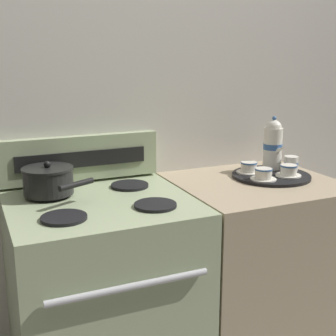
% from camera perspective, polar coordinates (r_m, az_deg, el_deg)
% --- Properties ---
extents(wall_back, '(6.00, 0.05, 2.20)m').
position_cam_1_polar(wall_back, '(2.21, -1.92, 4.66)').
color(wall_back, beige).
rests_on(wall_back, ground).
extents(stove, '(0.71, 0.67, 0.91)m').
position_cam_1_polar(stove, '(2.01, -7.78, -16.26)').
color(stove, '#9EAD84').
rests_on(stove, ground).
extents(control_panel, '(0.69, 0.05, 0.20)m').
position_cam_1_polar(control_panel, '(2.08, -10.57, 1.21)').
color(control_panel, '#9EAD84').
rests_on(control_panel, stove).
extents(side_counter, '(0.70, 0.64, 0.90)m').
position_cam_1_polar(side_counter, '(2.28, 10.20, -12.53)').
color(side_counter, tan).
rests_on(side_counter, ground).
extents(saucepan, '(0.25, 0.30, 0.13)m').
position_cam_1_polar(saucepan, '(1.91, -14.34, -1.48)').
color(saucepan, black).
rests_on(saucepan, stove).
extents(serving_tray, '(0.36, 0.36, 0.01)m').
position_cam_1_polar(serving_tray, '(2.20, 12.46, -0.92)').
color(serving_tray, black).
rests_on(serving_tray, side_counter).
extents(teapot, '(0.09, 0.14, 0.25)m').
position_cam_1_polar(teapot, '(2.28, 12.68, 2.85)').
color(teapot, white).
rests_on(teapot, serving_tray).
extents(teacup_left, '(0.11, 0.11, 0.05)m').
position_cam_1_polar(teacup_left, '(2.09, 11.56, -0.74)').
color(teacup_left, white).
rests_on(teacup_left, serving_tray).
extents(teacup_right, '(0.11, 0.11, 0.05)m').
position_cam_1_polar(teacup_right, '(2.18, 14.49, -0.29)').
color(teacup_right, white).
rests_on(teacup_right, serving_tray).
extents(teacup_front, '(0.11, 0.11, 0.05)m').
position_cam_1_polar(teacup_front, '(2.20, 9.82, 0.07)').
color(teacup_front, white).
rests_on(teacup_front, serving_tray).
extents(creamer_jug, '(0.07, 0.07, 0.07)m').
position_cam_1_polar(creamer_jug, '(2.28, 14.76, 0.54)').
color(creamer_jug, white).
rests_on(creamer_jug, serving_tray).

